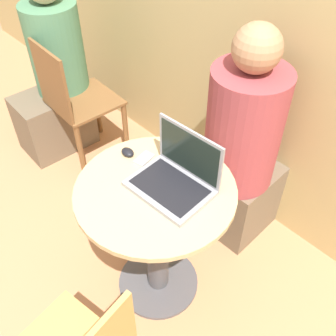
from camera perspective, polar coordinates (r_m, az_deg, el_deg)
ground_plane at (r=2.20m, az=-1.41°, el=-16.25°), size 12.00×12.00×0.00m
round_table at (r=1.79m, az=-1.67°, el=-8.47°), size 0.67×0.67×0.73m
laptop at (r=1.58m, az=1.19°, el=-1.20°), size 0.34×0.26×0.24m
cell_phone at (r=1.72m, az=-3.49°, el=1.28°), size 0.07×0.09×0.02m
computer_mouse at (r=1.75m, az=-5.88°, el=2.31°), size 0.07×0.05×0.03m
person_seated at (r=2.09m, az=11.10°, el=1.64°), size 0.37×0.57×1.26m
chair_background at (r=2.62m, az=-13.27°, el=9.11°), size 0.42×0.42×0.88m
person_background at (r=2.79m, az=-16.08°, el=11.95°), size 0.35×0.55×1.21m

